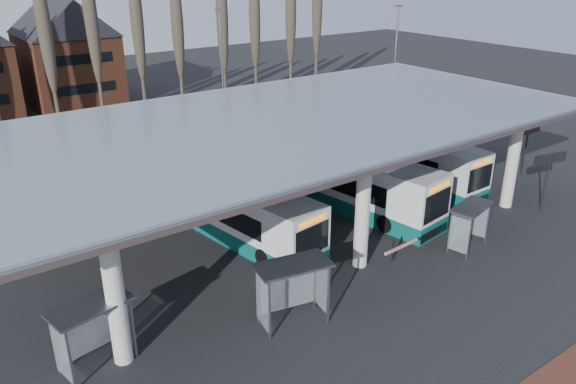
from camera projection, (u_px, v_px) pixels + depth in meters
ground at (397, 287)px, 25.77m from camera, size 140.00×140.00×0.00m
station_canopy at (294, 128)px, 29.51m from camera, size 32.00×16.00×6.34m
poplar_row at (116, 24)px, 46.94m from camera, size 45.10×1.10×14.50m
lamp_post_b at (222, 70)px, 46.31m from camera, size 0.80×0.16×10.17m
lamp_post_c at (395, 63)px, 49.42m from camera, size 0.80×0.16×10.17m
bus_1 at (231, 207)px, 30.19m from camera, size 4.21×12.11×3.30m
bus_2 at (344, 178)px, 33.77m from camera, size 4.46×12.97×3.53m
bus_3 at (404, 156)px, 37.87m from camera, size 2.71×11.92×3.30m
shelter_0 at (90, 321)px, 20.18m from camera, size 3.09×1.95×2.67m
shelter_1 at (292, 279)px, 22.60m from camera, size 3.26×2.08×2.80m
shelter_2 at (468, 217)px, 28.63m from camera, size 2.81×1.83×2.40m
info_sign_0 at (549, 163)px, 32.39m from camera, size 2.37×0.61×3.56m
info_sign_1 at (528, 133)px, 37.70m from camera, size 2.41×0.18×3.59m
barrier at (399, 247)px, 27.35m from camera, size 2.37×0.70×1.18m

